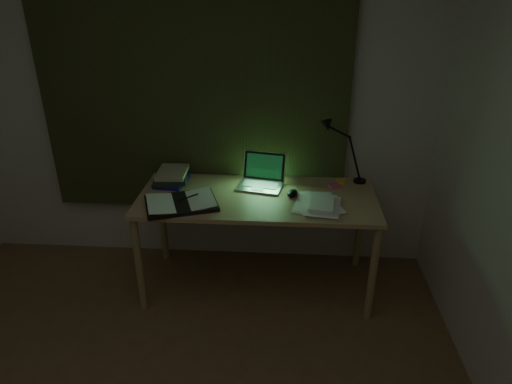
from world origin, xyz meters
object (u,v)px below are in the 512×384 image
laptop (260,173)px  loose_papers (313,203)px  desk_lamp (363,150)px  book_stack (172,176)px  desk (257,242)px  open_textbook (181,203)px

laptop → loose_papers: 0.44m
laptop → desk_lamp: size_ratio=0.70×
book_stack → loose_papers: size_ratio=0.70×
desk → book_stack: bearing=164.1°
open_textbook → desk_lamp: (1.21, 0.45, 0.22)m
open_textbook → desk_lamp: size_ratio=0.92×
desk → open_textbook: size_ratio=3.58×
desk → open_textbook: 0.64m
open_textbook → desk: bearing=-0.3°
book_stack → open_textbook: bearing=-68.1°
laptop → open_textbook: 0.59m
desk_lamp → book_stack: bearing=-174.0°
desk_lamp → loose_papers: bearing=-131.4°
loose_papers → desk_lamp: desk_lamp is taller
desk_lamp → desk: bearing=-157.2°
open_textbook → book_stack: book_stack is taller
book_stack → desk: bearing=-15.9°
book_stack → desk_lamp: bearing=4.4°
open_textbook → desk_lamp: desk_lamp is taller
desk → loose_papers: loose_papers is taller
laptop → loose_papers: size_ratio=0.90×
desk → desk_lamp: size_ratio=3.30×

